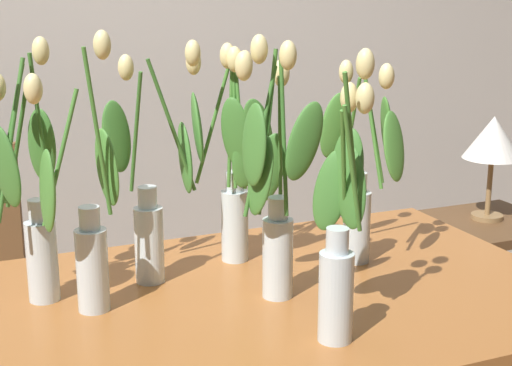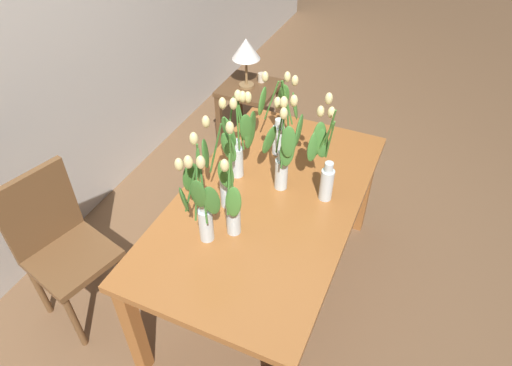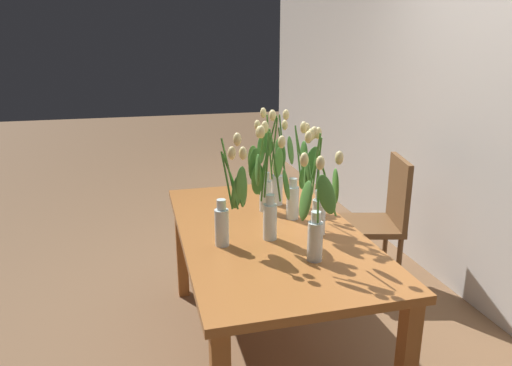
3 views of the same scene
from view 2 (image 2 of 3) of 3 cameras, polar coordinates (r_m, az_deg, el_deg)
The scene contains 14 objects.
ground_plane at distance 2.89m, azimuth 1.24°, elevation -12.89°, with size 18.00×18.00×0.00m, color brown.
room_wall_rear at distance 2.84m, azimuth -28.50°, elevation 15.83°, with size 9.00×0.10×2.70m, color beige.
dining_table at distance 2.40m, azimuth 1.46°, elevation -3.69°, with size 1.60×0.90×0.74m.
tulip_vase_0 at distance 1.98m, azimuth -7.01°, elevation -2.81°, with size 0.20×0.23×0.57m.
tulip_vase_1 at distance 2.05m, azimuth -3.05°, elevation -2.81°, with size 0.20×0.19×0.59m.
tulip_vase_2 at distance 2.27m, azimuth 8.61°, elevation 2.47°, with size 0.14×0.16×0.56m.
tulip_vase_3 at distance 2.54m, azimuth 2.96°, elevation 7.75°, with size 0.18×0.22×0.50m.
tulip_vase_4 at distance 2.21m, azimuth -4.05°, elevation 0.98°, with size 0.23×0.13×0.56m.
tulip_vase_5 at distance 2.26m, azimuth 3.47°, elevation 3.71°, with size 0.19×0.22×0.58m.
tulip_vase_6 at distance 2.33m, azimuth -2.07°, elevation 5.13°, with size 0.20×0.15×0.55m.
dining_chair at distance 2.64m, azimuth -23.60°, elevation -6.83°, with size 0.49×0.49×0.93m.
side_table at distance 3.78m, azimuth -0.83°, elevation 10.60°, with size 0.44×0.44×0.55m.
table_lamp at distance 3.58m, azimuth -1.28°, elevation 16.46°, with size 0.22×0.22×0.40m.
pillar_candle at distance 3.76m, azimuth 0.69°, elevation 13.20°, with size 0.06×0.06×0.07m, color beige.
Camera 2 is at (-1.59, -0.64, 2.33)m, focal length 31.63 mm.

